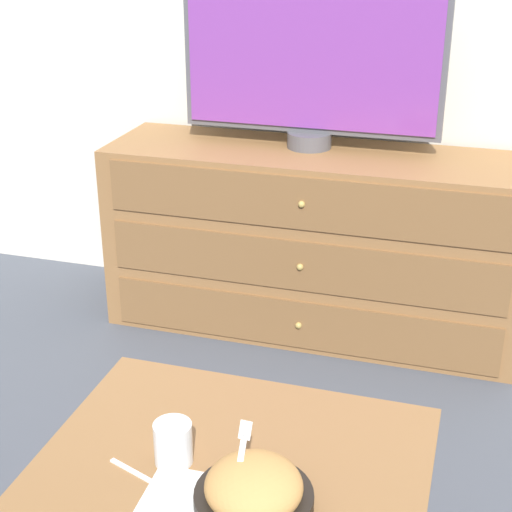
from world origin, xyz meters
name	(u,v)px	position (x,y,z in m)	size (l,w,h in m)	color
ground_plane	(321,295)	(0.00, 0.00, 0.00)	(12.00, 12.00, 0.00)	#474C56
dresser	(314,242)	(0.02, -0.26, 0.35)	(1.54, 0.47, 0.70)	olive
tv	(312,48)	(-0.02, -0.20, 1.05)	(0.93, 0.16, 0.69)	#515156
coffee_table	(235,479)	(0.15, -1.63, 0.36)	(0.82, 0.61, 0.42)	olive
takeout_bowl	(254,491)	(0.24, -1.76, 0.46)	(0.23, 0.23, 0.17)	black
drink_cup	(173,445)	(0.04, -1.68, 0.46)	(0.08, 0.08, 0.09)	white
napkin	(185,499)	(0.10, -1.78, 0.42)	(0.17, 0.17, 0.00)	white
knife	(145,478)	(0.00, -1.75, 0.42)	(0.19, 0.08, 0.01)	white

